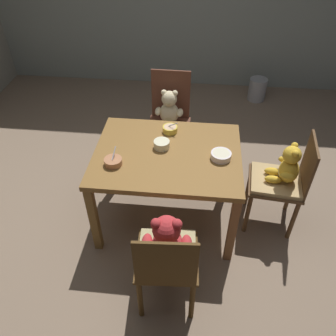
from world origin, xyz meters
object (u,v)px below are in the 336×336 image
porridge_bowl_terracotta_near_left (113,161)px  metal_pail (257,89)px  teddy_chair_near_front (167,251)px  porridge_bowl_cream_center (162,144)px  porridge_bowl_yellow_far_center (170,129)px  porridge_bowl_white_near_right (221,155)px  dining_table (167,161)px  teddy_chair_near_right (284,175)px  teddy_chair_far_center (169,114)px

porridge_bowl_terracotta_near_left → metal_pail: bearing=60.0°
metal_pail → teddy_chair_near_front: bearing=-106.8°
porridge_bowl_terracotta_near_left → porridge_bowl_cream_center: bearing=35.5°
porridge_bowl_yellow_far_center → metal_pail: (0.97, 1.87, -0.59)m
porridge_bowl_cream_center → porridge_bowl_yellow_far_center: (0.04, 0.22, -0.00)m
porridge_bowl_cream_center → porridge_bowl_white_near_right: porridge_bowl_cream_center is taller
dining_table → porridge_bowl_terracotta_near_left: porridge_bowl_terracotta_near_left is taller
teddy_chair_near_right → porridge_bowl_white_near_right: bearing=12.1°
porridge_bowl_yellow_far_center → teddy_chair_far_center: bearing=96.3°
porridge_bowl_white_near_right → metal_pail: 2.32m
porridge_bowl_yellow_far_center → teddy_chair_near_right: bearing=-15.0°
teddy_chair_far_center → porridge_bowl_white_near_right: size_ratio=6.20×
porridge_bowl_terracotta_near_left → metal_pail: (1.34, 2.32, -0.59)m
dining_table → metal_pail: (0.97, 2.15, -0.48)m
porridge_bowl_white_near_right → metal_pail: (0.56, 2.18, -0.59)m
teddy_chair_near_front → porridge_bowl_terracotta_near_left: (-0.45, 0.61, 0.16)m
dining_table → teddy_chair_far_center: teddy_chair_far_center is taller
porridge_bowl_cream_center → porridge_bowl_yellow_far_center: bearing=78.6°
porridge_bowl_yellow_far_center → metal_pail: 2.19m
dining_table → teddy_chair_far_center: bearing=94.6°
teddy_chair_near_front → teddy_chair_far_center: bearing=1.6°
teddy_chair_near_right → teddy_chair_far_center: bearing=-32.4°
dining_table → teddy_chair_far_center: size_ratio=1.18×
teddy_chair_near_right → teddy_chair_near_front: teddy_chair_near_front is taller
teddy_chair_near_front → teddy_chair_near_right: bearing=-49.1°
dining_table → teddy_chair_near_front: 0.79m
teddy_chair_near_right → porridge_bowl_white_near_right: teddy_chair_near_right is taller
porridge_bowl_white_near_right → metal_pail: bearing=75.5°
dining_table → porridge_bowl_white_near_right: 0.42m
dining_table → teddy_chair_far_center: (-0.06, 0.79, -0.07)m
teddy_chair_near_right → porridge_bowl_white_near_right: size_ratio=5.67×
teddy_chair_near_front → porridge_bowl_yellow_far_center: teddy_chair_near_front is taller
porridge_bowl_yellow_far_center → porridge_bowl_white_near_right: size_ratio=0.81×
teddy_chair_near_front → porridge_bowl_white_near_right: (0.32, 0.76, 0.16)m
porridge_bowl_terracotta_near_left → dining_table: bearing=24.6°
porridge_bowl_cream_center → teddy_chair_near_right: bearing=-1.7°
teddy_chair_far_center → porridge_bowl_terracotta_near_left: teddy_chair_far_center is taller
dining_table → metal_pail: dining_table is taller
porridge_bowl_yellow_far_center → porridge_bowl_white_near_right: porridge_bowl_yellow_far_center is taller
teddy_chair_near_right → porridge_bowl_terracotta_near_left: bearing=14.7°
teddy_chair_near_front → porridge_bowl_terracotta_near_left: teddy_chair_near_front is taller
teddy_chair_far_center → porridge_bowl_white_near_right: 0.96m
teddy_chair_near_right → porridge_bowl_white_near_right: (-0.51, -0.06, 0.20)m
porridge_bowl_terracotta_near_left → metal_pail: size_ratio=0.48×
porridge_bowl_yellow_far_center → porridge_bowl_white_near_right: 0.51m
dining_table → porridge_bowl_terracotta_near_left: (-0.38, -0.17, 0.11)m
dining_table → teddy_chair_near_front: teddy_chair_near_front is taller
teddy_chair_near_front → porridge_bowl_cream_center: 0.87m
dining_table → teddy_chair_near_right: 0.91m
teddy_chair_near_front → metal_pail: teddy_chair_near_front is taller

